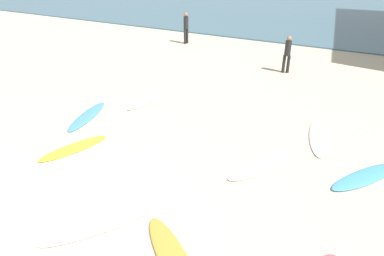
{
  "coord_description": "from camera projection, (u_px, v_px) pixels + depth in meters",
  "views": [
    {
      "loc": [
        5.34,
        -3.49,
        5.36
      ],
      "look_at": [
        0.88,
        5.09,
        0.3
      ],
      "focal_mm": 33.28,
      "sensor_mm": 36.0,
      "label": 1
    }
  ],
  "objects": [
    {
      "name": "surfboard_7",
      "position": [
        147.0,
        100.0,
        13.56
      ],
      "size": [
        0.61,
        2.23,
        0.06
      ],
      "primitive_type": "ellipsoid",
      "rotation": [
        0.0,
        0.0,
        -0.04
      ],
      "color": "white",
      "rests_on": "ground_plane"
    },
    {
      "name": "surfboard_0",
      "position": [
        87.0,
        116.0,
        12.28
      ],
      "size": [
        1.1,
        2.46,
        0.06
      ],
      "primitive_type": "ellipsoid",
      "rotation": [
        0.0,
        0.0,
        0.24
      ],
      "color": "#4E97DC",
      "rests_on": "ground_plane"
    },
    {
      "name": "surfboard_1",
      "position": [
        318.0,
        138.0,
        10.93
      ],
      "size": [
        1.03,
        2.48,
        0.06
      ],
      "primitive_type": "ellipsoid",
      "rotation": [
        0.0,
        0.0,
        3.35
      ],
      "color": "#F3DFCF",
      "rests_on": "ground_plane"
    },
    {
      "name": "surfboard_2",
      "position": [
        74.0,
        148.0,
        10.37
      ],
      "size": [
        1.21,
        2.17,
        0.06
      ],
      "primitive_type": "ellipsoid",
      "rotation": [
        0.0,
        0.0,
        2.81
      ],
      "color": "yellow",
      "rests_on": "ground_plane"
    },
    {
      "name": "ground_plane",
      "position": [
        42.0,
        232.0,
        7.41
      ],
      "size": [
        120.0,
        120.0,
        0.0
      ],
      "primitive_type": "plane",
      "color": "beige"
    },
    {
      "name": "surfboard_5",
      "position": [
        99.0,
        225.0,
        7.53
      ],
      "size": [
        1.81,
        2.33,
        0.08
      ],
      "primitive_type": "ellipsoid",
      "rotation": [
        0.0,
        0.0,
        2.54
      ],
      "color": "white",
      "rests_on": "ground_plane"
    },
    {
      "name": "ocean_water",
      "position": [
        329.0,
        0.0,
        36.98
      ],
      "size": [
        120.0,
        40.0,
        0.08
      ],
      "primitive_type": "cube",
      "color": "#426675",
      "rests_on": "ground_plane"
    },
    {
      "name": "surfboard_4",
      "position": [
        261.0,
        166.0,
        9.54
      ],
      "size": [
        1.61,
        2.29,
        0.07
      ],
      "primitive_type": "ellipsoid",
      "rotation": [
        0.0,
        0.0,
        -0.5
      ],
      "color": "silver",
      "rests_on": "ground_plane"
    },
    {
      "name": "beachgoer_far",
      "position": [
        186.0,
        26.0,
        20.73
      ],
      "size": [
        0.34,
        0.34,
        1.79
      ],
      "rotation": [
        0.0,
        0.0,
        4.47
      ],
      "color": "black",
      "rests_on": "ground_plane"
    },
    {
      "name": "beachgoer_near",
      "position": [
        287.0,
        53.0,
        16.05
      ],
      "size": [
        0.36,
        0.36,
        1.69
      ],
      "rotation": [
        0.0,
        0.0,
        3.47
      ],
      "color": "black",
      "rests_on": "ground_plane"
    },
    {
      "name": "surfboard_8",
      "position": [
        366.0,
        176.0,
        9.09
      ],
      "size": [
        1.82,
        2.3,
        0.09
      ],
      "primitive_type": "ellipsoid",
      "rotation": [
        0.0,
        0.0,
        2.54
      ],
      "color": "#4A9DD5",
      "rests_on": "ground_plane"
    }
  ]
}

